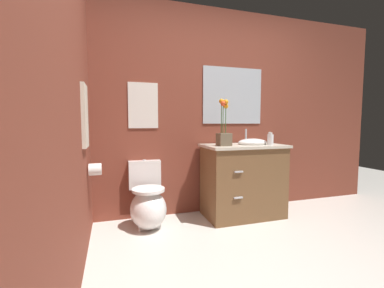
% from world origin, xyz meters
% --- Properties ---
extents(ground_plane, '(9.57, 9.57, 0.00)m').
position_xyz_m(ground_plane, '(0.00, 0.00, 0.00)').
color(ground_plane, beige).
extents(wall_back, '(4.46, 0.05, 2.50)m').
position_xyz_m(wall_back, '(0.20, 1.64, 1.25)').
color(wall_back, brown).
rests_on(wall_back, ground_plane).
extents(wall_left, '(0.05, 4.53, 2.50)m').
position_xyz_m(wall_left, '(-1.46, 0.48, 1.25)').
color(wall_left, brown).
rests_on(wall_left, ground_plane).
extents(toilet, '(0.38, 0.59, 0.69)m').
position_xyz_m(toilet, '(-0.86, 1.34, 0.24)').
color(toilet, white).
rests_on(toilet, ground_plane).
extents(vanity_cabinet, '(0.94, 0.56, 1.03)m').
position_xyz_m(vanity_cabinet, '(0.26, 1.32, 0.44)').
color(vanity_cabinet, brown).
rests_on(vanity_cabinet, ground_plane).
extents(flower_vase, '(0.14, 0.14, 0.52)m').
position_xyz_m(flower_vase, '(-0.02, 1.25, 1.03)').
color(flower_vase, brown).
rests_on(flower_vase, vanity_cabinet).
extents(soap_bottle, '(0.07, 0.07, 0.15)m').
position_xyz_m(soap_bottle, '(0.54, 1.18, 0.92)').
color(soap_bottle, white).
rests_on(soap_bottle, vanity_cabinet).
extents(lotion_bottle, '(0.05, 0.05, 0.15)m').
position_xyz_m(lotion_bottle, '(0.60, 1.30, 0.92)').
color(lotion_bottle, white).
rests_on(lotion_bottle, vanity_cabinet).
extents(wall_poster, '(0.34, 0.01, 0.51)m').
position_xyz_m(wall_poster, '(-0.86, 1.61, 1.31)').
color(wall_poster, silver).
extents(wall_mirror, '(0.80, 0.01, 0.70)m').
position_xyz_m(wall_mirror, '(0.26, 1.61, 1.45)').
color(wall_mirror, '#B2BCC6').
extents(hanging_towel, '(0.03, 0.28, 0.52)m').
position_xyz_m(hanging_towel, '(-1.42, 0.94, 1.17)').
color(hanging_towel, beige).
extents(toilet_paper_roll, '(0.11, 0.11, 0.11)m').
position_xyz_m(toilet_paper_roll, '(-1.37, 1.15, 0.68)').
color(toilet_paper_roll, white).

